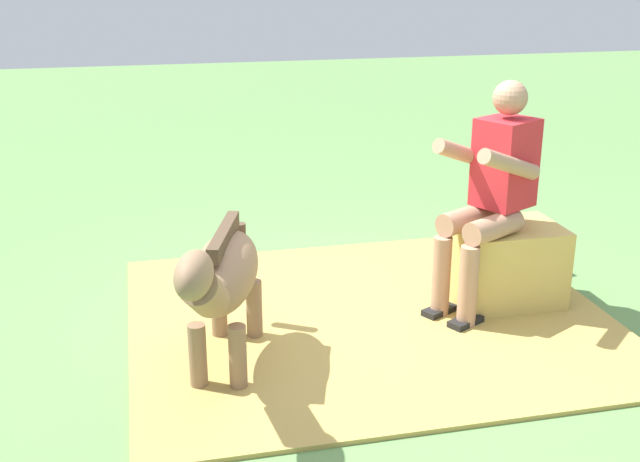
{
  "coord_description": "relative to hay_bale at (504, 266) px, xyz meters",
  "views": [
    {
      "loc": [
        1.19,
        4.08,
        2.07
      ],
      "look_at": [
        0.21,
        -0.15,
        0.55
      ],
      "focal_mm": 44.74,
      "sensor_mm": 36.0,
      "label": 1
    }
  ],
  "objects": [
    {
      "name": "ground_plane",
      "position": [
        0.94,
        0.1,
        -0.25
      ],
      "size": [
        24.0,
        24.0,
        0.0
      ],
      "primitive_type": "plane",
      "color": "#608C4C"
    },
    {
      "name": "hay_patch",
      "position": [
        0.87,
        0.04,
        -0.24
      ],
      "size": [
        2.8,
        2.43,
        0.02
      ],
      "primitive_type": "cube",
      "color": "tan",
      "rests_on": "ground"
    },
    {
      "name": "hay_bale",
      "position": [
        0.0,
        0.0,
        0.0
      ],
      "size": [
        0.65,
        0.47,
        0.51
      ],
      "primitive_type": "cube",
      "color": "tan",
      "rests_on": "ground"
    },
    {
      "name": "person_seated",
      "position": [
        0.15,
        0.05,
        0.52
      ],
      "size": [
        0.72,
        0.6,
        1.39
      ],
      "color": "tan",
      "rests_on": "ground"
    },
    {
      "name": "pony_standing",
      "position": [
        1.78,
        0.46,
        0.27
      ],
      "size": [
        0.6,
        1.31,
        0.88
      ],
      "color": "#8C6B4C",
      "rests_on": "ground"
    },
    {
      "name": "soda_bottle",
      "position": [
        -0.54,
        -0.39,
        -0.13
      ],
      "size": [
        0.07,
        0.07,
        0.26
      ],
      "color": "#268C3F",
      "rests_on": "ground"
    }
  ]
}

